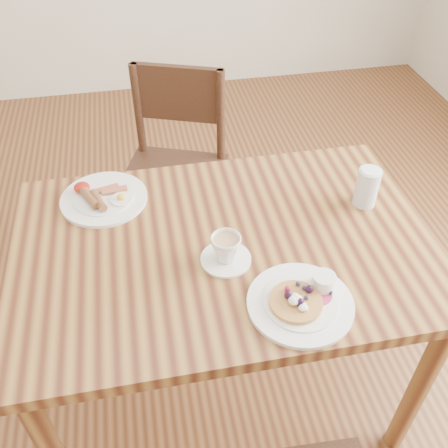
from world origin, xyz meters
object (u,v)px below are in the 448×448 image
object	(u,v)px
chair_far	(175,165)
pancake_plate	(302,300)
dining_table	(224,266)
water_glass	(367,187)
breakfast_plate	(102,198)
teacup_saucer	(226,250)

from	to	relation	value
chair_far	pancake_plate	distance (m)	1.08
dining_table	water_glass	xyz separation A→B (m)	(0.46, 0.09, 0.16)
water_glass	breakfast_plate	bearing A→B (deg)	168.08
chair_far	pancake_plate	xyz separation A→B (m)	(0.22, -1.02, 0.27)
dining_table	pancake_plate	xyz separation A→B (m)	(0.15, -0.26, 0.11)
chair_far	breakfast_plate	distance (m)	0.64
chair_far	teacup_saucer	distance (m)	0.89
dining_table	water_glass	world-z (taller)	water_glass
chair_far	pancake_plate	world-z (taller)	chair_far
chair_far	water_glass	world-z (taller)	chair_far
dining_table	breakfast_plate	distance (m)	0.44
dining_table	teacup_saucer	xyz separation A→B (m)	(-0.01, -0.07, 0.14)
dining_table	teacup_saucer	world-z (taller)	teacup_saucer
water_glass	chair_far	bearing A→B (deg)	127.86
water_glass	dining_table	bearing A→B (deg)	-169.09
pancake_plate	teacup_saucer	bearing A→B (deg)	130.38
chair_far	water_glass	bearing A→B (deg)	148.48
pancake_plate	teacup_saucer	xyz separation A→B (m)	(-0.16, 0.19, 0.02)
pancake_plate	dining_table	bearing A→B (deg)	120.26
teacup_saucer	water_glass	world-z (taller)	water_glass
chair_far	teacup_saucer	xyz separation A→B (m)	(0.06, -0.84, 0.30)
dining_table	chair_far	size ratio (longest dim) A/B	1.36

